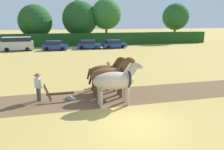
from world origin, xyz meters
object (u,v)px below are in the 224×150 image
draft_horse_trail_left (105,72)px  parked_van (17,44)px  tree_center (106,14)px  tree_center_left (80,19)px  draft_horse_lead_left (116,81)px  farmer_at_plow (38,85)px  tree_left (35,22)px  tree_center_right (176,17)px  church_spire (77,9)px  parked_car_center (114,44)px  draft_horse_lead_right (110,75)px  parked_car_left (55,46)px  parked_car_center_left (89,45)px  plow (63,95)px  farmer_beside_team (108,71)px

draft_horse_trail_left → parked_van: size_ratio=0.57×
tree_center → parked_van: bearing=-155.4°
tree_center_left → tree_center: size_ratio=0.96×
parked_van → tree_center_left: bearing=34.6°
draft_horse_lead_left → farmer_at_plow: draft_horse_lead_left is taller
tree_center_left → draft_horse_trail_left: bearing=-94.1°
tree_left → parked_van: bearing=-105.6°
tree_center_right → farmer_at_plow: bearing=-130.9°
church_spire → parked_car_center: church_spire is taller
church_spire → draft_horse_lead_right: 66.57m
parked_car_left → tree_center_left: bearing=67.3°
draft_horse_lead_left → draft_horse_trail_left: 2.57m
parked_car_center → tree_center: bearing=83.8°
parked_van → parked_car_center_left: 11.10m
tree_left → parked_car_center: bearing=-34.4°
parked_van → farmer_at_plow: bearing=-83.1°
plow → farmer_beside_team: size_ratio=1.08×
tree_center_left → farmer_at_plow: bearing=-101.2°
tree_center_left → farmer_at_plow: 33.32m
draft_horse_trail_left → plow: draft_horse_trail_left is taller
parked_car_left → draft_horse_lead_right: bearing=-76.0°
tree_center → tree_center_left: bearing=167.1°
tree_center_left → parked_van: 14.27m
tree_center_right → draft_horse_trail_left: size_ratio=3.04×
tree_left → parked_car_left: tree_left is taller
draft_horse_lead_left → farmer_beside_team: bearing=82.2°
draft_horse_trail_left → parked_car_center_left: size_ratio=0.66×
tree_center_right → church_spire: size_ratio=0.51×
plow → parked_van: parked_van is taller
draft_horse_trail_left → parked_car_center_left: draft_horse_trail_left is taller
tree_left → plow: tree_left is taller
draft_horse_lead_left → tree_center_right: bearing=56.2°
farmer_at_plow → parked_car_center: size_ratio=0.39×
farmer_beside_team → parked_car_left: 21.11m
farmer_at_plow → farmer_beside_team: (4.72, 2.39, 0.01)m
parked_car_center_left → parked_car_center: bearing=9.9°
tree_center → parked_van: (-15.94, -7.30, -4.73)m
parked_van → parked_car_center_left: size_ratio=1.16×
tree_left → draft_horse_lead_right: size_ratio=2.60×
farmer_at_plow → farmer_beside_team: bearing=-8.6°
farmer_beside_team → tree_center_left: bearing=105.9°
tree_left → farmer_at_plow: tree_left is taller
draft_horse_lead_left → church_spire: bearing=86.3°
parked_car_left → parked_car_center: size_ratio=0.99×
tree_center_left → plow: size_ratio=4.82×
tree_center_right → parked_car_center: (-16.10, -7.84, -4.73)m
tree_center_right → farmer_beside_team: tree_center_right is taller
parked_car_left → farmer_at_plow: bearing=-86.0°
parked_car_center_left → parked_car_center: (4.27, -0.16, -0.02)m
tree_center → draft_horse_lead_right: bearing=-103.2°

